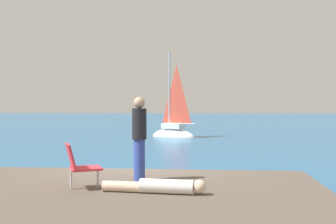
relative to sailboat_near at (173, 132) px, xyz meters
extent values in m
plane|color=#236093|center=(-0.82, -17.02, -0.33)|extent=(160.00, 160.00, 0.00)
cube|color=brown|center=(-0.71, -19.97, 0.05)|extent=(7.30, 5.03, 0.76)
cube|color=#4F4946|center=(0.44, -17.25, -0.33)|extent=(1.05, 1.01, 0.51)
cube|color=brown|center=(-2.72, -17.58, -0.33)|extent=(1.10, 1.12, 0.61)
ellipsoid|color=white|center=(-0.02, 0.01, -0.33)|extent=(3.30, 2.71, 1.11)
cube|color=white|center=(-0.02, 0.01, 0.40)|extent=(1.60, 1.43, 0.36)
cylinder|color=#B7B7BC|center=(-0.27, 0.18, 2.74)|extent=(0.12, 0.12, 5.04)
cylinder|color=#B2B2B7|center=(0.57, -0.38, 0.57)|extent=(1.73, 1.20, 0.10)
pyramid|color=#DB4C38|center=(0.20, -0.13, 2.54)|extent=(1.38, 0.94, 3.83)
cylinder|color=white|center=(-0.02, -20.23, 0.55)|extent=(0.93, 0.38, 0.24)
cylinder|color=beige|center=(-0.76, -20.11, 0.52)|extent=(0.72, 0.29, 0.18)
sphere|color=beige|center=(0.52, -20.31, 0.57)|extent=(0.22, 0.22, 0.22)
cylinder|color=#334CB2|center=(-0.58, -19.07, 0.83)|extent=(0.22, 0.22, 0.80)
cylinder|color=black|center=(-0.58, -19.07, 1.53)|extent=(0.28, 0.28, 0.60)
sphere|color=tan|center=(-0.58, -19.07, 1.94)|extent=(0.22, 0.22, 0.22)
cube|color=#E03342|center=(-1.45, -19.81, 0.78)|extent=(0.66, 0.64, 0.04)
cube|color=#E03342|center=(-1.70, -19.91, 1.00)|extent=(0.31, 0.50, 0.45)
cylinder|color=silver|center=(-1.26, -19.74, 0.60)|extent=(0.04, 0.04, 0.35)
cylinder|color=silver|center=(-1.70, -19.91, 0.60)|extent=(0.04, 0.04, 0.35)
camera|label=1|loc=(0.12, -27.00, 1.93)|focal=43.94mm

